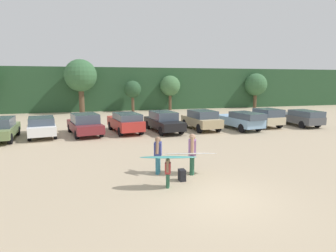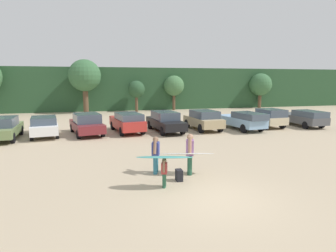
{
  "view_description": "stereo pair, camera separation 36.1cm",
  "coord_description": "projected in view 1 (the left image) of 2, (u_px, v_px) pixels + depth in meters",
  "views": [
    {
      "loc": [
        -4.06,
        -8.25,
        3.9
      ],
      "look_at": [
        0.11,
        7.02,
        1.38
      ],
      "focal_mm": 30.6,
      "sensor_mm": 36.0,
      "label": 1
    },
    {
      "loc": [
        -3.71,
        -8.34,
        3.9
      ],
      "look_at": [
        0.11,
        7.02,
        1.38
      ],
      "focal_mm": 30.6,
      "sensor_mm": 36.0,
      "label": 2
    }
  ],
  "objects": [
    {
      "name": "person_child",
      "position": [
        168.0,
        171.0,
        10.49
      ],
      "size": [
        0.28,
        0.47,
        1.1
      ],
      "rotation": [
        0.0,
        0.0,
        2.79
      ],
      "color": "#26593F",
      "rests_on": "ground_plane"
    },
    {
      "name": "tree_left",
      "position": [
        133.0,
        90.0,
        35.65
      ],
      "size": [
        2.12,
        2.12,
        3.88
      ],
      "color": "brown",
      "rests_on": "ground_plane"
    },
    {
      "name": "tree_center_left",
      "position": [
        81.0,
        76.0,
        33.71
      ],
      "size": [
        3.79,
        3.79,
        6.38
      ],
      "color": "brown",
      "rests_on": "ground_plane"
    },
    {
      "name": "parked_car_maroon",
      "position": [
        85.0,
        124.0,
        20.64
      ],
      "size": [
        2.72,
        4.74,
        1.56
      ],
      "rotation": [
        0.0,
        0.0,
        1.78
      ],
      "color": "maroon",
      "rests_on": "ground_plane"
    },
    {
      "name": "ground_plane",
      "position": [
        220.0,
        199.0,
        9.53
      ],
      "size": [
        120.0,
        120.0,
        0.0
      ],
      "primitive_type": "plane",
      "color": "tan"
    },
    {
      "name": "parked_car_dark_gray",
      "position": [
        299.0,
        117.0,
        24.85
      ],
      "size": [
        1.93,
        4.79,
        1.4
      ],
      "rotation": [
        0.0,
        0.0,
        1.61
      ],
      "color": "#4C4F54",
      "rests_on": "ground_plane"
    },
    {
      "name": "parked_car_sky_blue",
      "position": [
        241.0,
        120.0,
        22.88
      ],
      "size": [
        2.3,
        4.86,
        1.45
      ],
      "rotation": [
        0.0,
        0.0,
        1.7
      ],
      "color": "#84ADD1",
      "rests_on": "ground_plane"
    },
    {
      "name": "parked_car_black",
      "position": [
        164.0,
        121.0,
        21.98
      ],
      "size": [
        2.24,
        4.92,
        1.54
      ],
      "rotation": [
        0.0,
        0.0,
        1.68
      ],
      "color": "black",
      "rests_on": "ground_plane"
    },
    {
      "name": "person_companion",
      "position": [
        158.0,
        153.0,
        12.03
      ],
      "size": [
        0.41,
        0.81,
        1.59
      ],
      "rotation": [
        0.0,
        0.0,
        2.79
      ],
      "color": "teal",
      "rests_on": "ground_plane"
    },
    {
      "name": "parked_car_tan",
      "position": [
        201.0,
        119.0,
        22.77
      ],
      "size": [
        2.13,
        4.18,
        1.57
      ],
      "rotation": [
        0.0,
        0.0,
        1.66
      ],
      "color": "tan",
      "rests_on": "ground_plane"
    },
    {
      "name": "tree_center",
      "position": [
        170.0,
        86.0,
        37.75
      ],
      "size": [
        2.67,
        2.67,
        4.55
      ],
      "color": "brown",
      "rests_on": "ground_plane"
    },
    {
      "name": "parked_car_champagne",
      "position": [
        264.0,
        117.0,
        24.3
      ],
      "size": [
        1.99,
        4.03,
        1.58
      ],
      "rotation": [
        0.0,
        0.0,
        1.62
      ],
      "color": "beige",
      "rests_on": "ground_plane"
    },
    {
      "name": "backpack_dropped",
      "position": [
        182.0,
        175.0,
        11.24
      ],
      "size": [
        0.24,
        0.34,
        0.45
      ],
      "color": "black",
      "rests_on": "ground_plane"
    },
    {
      "name": "parked_car_red",
      "position": [
        126.0,
        122.0,
        21.56
      ],
      "size": [
        2.42,
        4.7,
        1.51
      ],
      "rotation": [
        0.0,
        0.0,
        1.73
      ],
      "color": "#B72D28",
      "rests_on": "ground_plane"
    },
    {
      "name": "person_adult",
      "position": [
        192.0,
        151.0,
        11.96
      ],
      "size": [
        0.44,
        0.66,
        1.72
      ],
      "rotation": [
        0.0,
        0.0,
        2.79
      ],
      "color": "#26593F",
      "rests_on": "ground_plane"
    },
    {
      "name": "tree_far_left",
      "position": [
        256.0,
        85.0,
        41.0
      ],
      "size": [
        3.17,
        3.17,
        4.9
      ],
      "color": "brown",
      "rests_on": "ground_plane"
    },
    {
      "name": "hillside_ridge",
      "position": [
        118.0,
        88.0,
        42.43
      ],
      "size": [
        108.0,
        12.0,
        5.55
      ],
      "primitive_type": "cube",
      "color": "#284C2D",
      "rests_on": "ground_plane"
    },
    {
      "name": "surfboard_white",
      "position": [
        190.0,
        154.0,
        11.91
      ],
      "size": [
        2.36,
        1.12,
        0.23
      ],
      "rotation": [
        0.0,
        0.0,
        2.92
      ],
      "color": "white"
    },
    {
      "name": "surfboard_teal",
      "position": [
        168.0,
        157.0,
        10.26
      ],
      "size": [
        2.15,
        1.08,
        0.16
      ],
      "rotation": [
        0.0,
        0.0,
        2.89
      ],
      "color": "teal"
    },
    {
      "name": "parked_car_white",
      "position": [
        42.0,
        126.0,
        20.07
      ],
      "size": [
        2.45,
        4.89,
        1.41
      ],
      "rotation": [
        0.0,
        0.0,
        1.73
      ],
      "color": "white",
      "rests_on": "ground_plane"
    }
  ]
}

